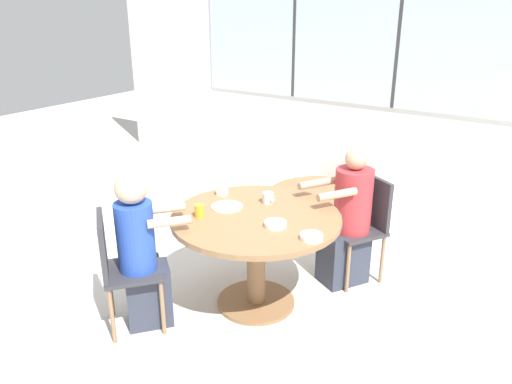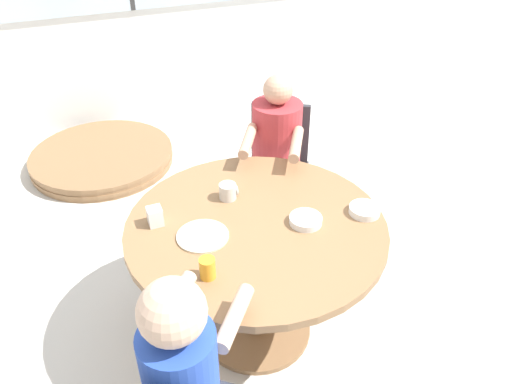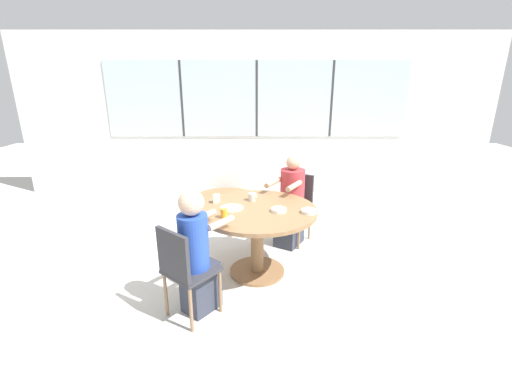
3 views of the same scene
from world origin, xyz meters
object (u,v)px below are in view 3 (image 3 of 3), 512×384
person_man_blue_shirt (290,205)px  bowl_cereal (278,210)px  chair_for_woman_green_shirt (182,266)px  coffee_mug (251,197)px  milk_carton_small (215,199)px  person_woman_green_shirt (196,256)px  bowl_white_shallow (308,211)px  folded_table_stack (224,201)px  juice_glass (223,213)px  chair_for_man_blue_shirt (295,201)px

person_man_blue_shirt → bowl_cereal: 0.86m
chair_for_woman_green_shirt → coffee_mug: (0.58, 1.01, 0.27)m
chair_for_woman_green_shirt → milk_carton_small: chair_for_woman_green_shirt is taller
milk_carton_small → bowl_cereal: (0.66, -0.26, -0.03)m
person_woman_green_shirt → milk_carton_small: bearing=123.1°
person_man_blue_shirt → bowl_cereal: (-0.21, -0.80, 0.25)m
coffee_mug → bowl_white_shallow: bearing=-33.0°
chair_for_woman_green_shirt → folded_table_stack: chair_for_woman_green_shirt is taller
person_woman_green_shirt → juice_glass: (0.21, 0.39, 0.25)m
person_woman_green_shirt → person_man_blue_shirt: 1.66m
chair_for_woman_green_shirt → person_woman_green_shirt: bearing=90.0°
person_woman_green_shirt → juice_glass: person_woman_green_shirt is taller
chair_for_man_blue_shirt → coffee_mug: 0.87m
chair_for_woman_green_shirt → person_man_blue_shirt: size_ratio=0.76×
person_man_blue_shirt → coffee_mug: (-0.48, -0.47, 0.27)m
chair_for_man_blue_shirt → juice_glass: size_ratio=9.22×
person_woman_green_shirt → coffee_mug: person_woman_green_shirt is taller
person_man_blue_shirt → juice_glass: person_man_blue_shirt is taller
chair_for_man_blue_shirt → juice_glass: chair_for_man_blue_shirt is taller
person_man_blue_shirt → bowl_cereal: person_man_blue_shirt is taller
person_woman_green_shirt → juice_glass: bearing=101.0°
person_man_blue_shirt → juice_glass: 1.25m
person_man_blue_shirt → bowl_white_shallow: 0.88m
chair_for_man_blue_shirt → milk_carton_small: 1.20m
bowl_cereal → coffee_mug: bearing=129.1°
person_woman_green_shirt → bowl_cereal: 0.96m
person_woman_green_shirt → coffee_mug: size_ratio=12.64×
chair_for_woman_green_shirt → person_woman_green_shirt: (0.10, 0.12, 0.03)m
milk_carton_small → juice_glass: bearing=-74.4°
bowl_cereal → bowl_white_shallow: bearing=-7.4°
person_woman_green_shirt → person_man_blue_shirt: size_ratio=1.02×
chair_for_man_blue_shirt → coffee_mug: bearing=78.2°
chair_for_man_blue_shirt → bowl_cereal: size_ratio=5.64×
person_man_blue_shirt → folded_table_stack: person_man_blue_shirt is taller
coffee_mug → bowl_cereal: (0.27, -0.33, -0.02)m
coffee_mug → person_man_blue_shirt: bearing=44.5°
juice_glass → bowl_cereal: size_ratio=0.61×
chair_for_man_blue_shirt → juice_glass: bearing=84.0°
person_man_blue_shirt → milk_carton_small: bearing=62.7°
chair_for_man_blue_shirt → person_woman_green_shirt: size_ratio=0.75×
coffee_mug → milk_carton_small: bearing=-169.8°
coffee_mug → bowl_cereal: bearing=-50.9°
person_woman_green_shirt → chair_for_man_blue_shirt: bearing=94.7°
coffee_mug → folded_table_stack: (-0.48, 1.89, -0.73)m
bowl_white_shallow → bowl_cereal: size_ratio=0.97×
chair_for_man_blue_shirt → milk_carton_small: (-0.95, -0.68, 0.27)m
chair_for_woman_green_shirt → person_woman_green_shirt: 0.16m
chair_for_man_blue_shirt → folded_table_stack: size_ratio=0.75×
juice_glass → folded_table_stack: 2.51m
person_woman_green_shirt → folded_table_stack: person_woman_green_shirt is taller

